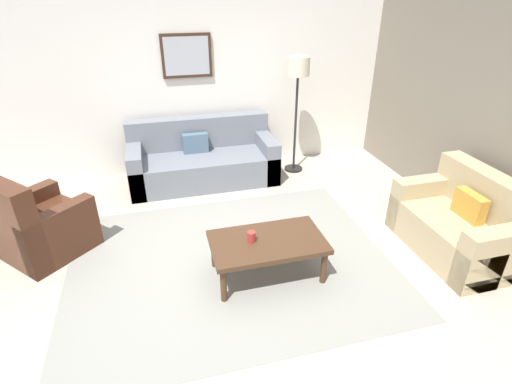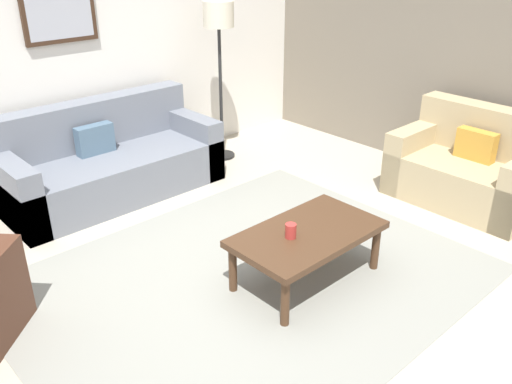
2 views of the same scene
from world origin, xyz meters
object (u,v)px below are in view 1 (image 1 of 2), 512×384
Objects in this scene: couch_main at (202,160)px; armchair_leather at (37,229)px; couch_loveseat at (464,226)px; coffee_table at (268,244)px; cup at (251,237)px; lamp_standing at (298,79)px; framed_artwork at (187,56)px.

armchair_leather is (-1.95, -1.41, 0.01)m from couch_main.
couch_main is 1.58× the size of couch_loveseat.
coffee_table is 0.19m from cup.
armchair_leather is 0.66× the size of lamp_standing.
lamp_standing is at bearing 112.85° from couch_loveseat.
framed_artwork reaches higher than coffee_table.
cup is 0.15× the size of framed_artwork.
couch_loveseat is at bearing -67.15° from lamp_standing.
couch_loveseat is (2.45, -2.52, 0.01)m from couch_main.
couch_main is 2.36m from cup.
framed_artwork is (-2.52, 2.93, 1.40)m from couch_loveseat.
armchair_leather is at bearing -158.18° from lamp_standing.
couch_main is 1.84× the size of armchair_leather.
lamp_standing is at bearing 21.82° from armchair_leather.
coffee_table is at bearing -82.80° from couch_main.
framed_artwork reaches higher than couch_main.
cup reaches higher than coffee_table.
cup is at bearing -86.49° from couch_main.
lamp_standing is (-1.03, 2.45, 1.11)m from couch_loveseat.
armchair_leather is 10.75× the size of cup.
lamp_standing is (1.27, 2.29, 0.95)m from cup.
lamp_standing is at bearing -17.88° from framed_artwork.
couch_loveseat is at bearing -49.35° from framed_artwork.
framed_artwork is at bearing 44.16° from armchair_leather.
couch_loveseat is at bearing -3.77° from coffee_table.
coffee_table is 1.58× the size of framed_artwork.
cup is at bearing -118.99° from lamp_standing.
coffee_table is 3.12m from framed_artwork.
armchair_leather is 1.62× the size of framed_artwork.
armchair_leather is 3.79m from lamp_standing.
armchair_leather reaches higher than couch_loveseat.
framed_artwork reaches higher than lamp_standing.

